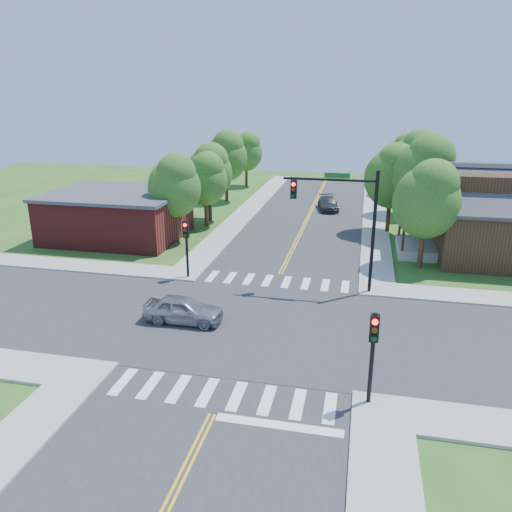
% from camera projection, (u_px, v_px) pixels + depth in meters
% --- Properties ---
extents(ground, '(100.00, 100.00, 0.00)m').
position_uv_depth(ground, '(256.00, 326.00, 25.27)').
color(ground, '#2A551A').
rests_on(ground, ground).
extents(road_ns, '(10.00, 90.00, 0.04)m').
position_uv_depth(road_ns, '(256.00, 325.00, 25.27)').
color(road_ns, '#2D2D30').
rests_on(road_ns, ground).
extents(road_ew, '(90.00, 10.00, 0.04)m').
position_uv_depth(road_ew, '(256.00, 325.00, 25.27)').
color(road_ew, '#2D2D30').
rests_on(road_ew, ground).
extents(intersection_patch, '(10.20, 10.20, 0.06)m').
position_uv_depth(intersection_patch, '(256.00, 326.00, 25.27)').
color(intersection_patch, '#2D2D30').
rests_on(intersection_patch, ground).
extents(sidewalk_ne, '(40.00, 40.00, 0.14)m').
position_uv_depth(sidewalk_ne, '(511.00, 251.00, 36.72)').
color(sidewalk_ne, '#9E9B93').
rests_on(sidewalk_ne, ground).
extents(sidewalk_nw, '(40.00, 40.00, 0.14)m').
position_uv_depth(sidewalk_nw, '(116.00, 227.00, 43.10)').
color(sidewalk_nw, '#9E9B93').
rests_on(sidewalk_nw, ground).
extents(crosswalk_north, '(8.85, 2.00, 0.01)m').
position_uv_depth(crosswalk_north, '(277.00, 281.00, 31.00)').
color(crosswalk_north, white).
rests_on(crosswalk_north, ground).
extents(crosswalk_south, '(8.85, 2.00, 0.01)m').
position_uv_depth(crosswalk_south, '(222.00, 394.00, 19.51)').
color(crosswalk_south, white).
rests_on(crosswalk_south, ground).
extents(centerline, '(0.30, 90.00, 0.01)m').
position_uv_depth(centerline, '(256.00, 325.00, 25.26)').
color(centerline, gold).
rests_on(centerline, ground).
extents(stop_bar, '(4.60, 0.45, 0.09)m').
position_uv_depth(stop_bar, '(279.00, 426.00, 17.73)').
color(stop_bar, white).
rests_on(stop_bar, ground).
extents(signal_mast_ne, '(5.30, 0.42, 7.20)m').
position_uv_depth(signal_mast_ne, '(344.00, 211.00, 28.13)').
color(signal_mast_ne, black).
rests_on(signal_mast_ne, ground).
extents(signal_pole_se, '(0.34, 0.42, 3.80)m').
position_uv_depth(signal_pole_se, '(373.00, 342.00, 18.09)').
color(signal_pole_se, black).
rests_on(signal_pole_se, ground).
extents(signal_pole_nw, '(0.34, 0.42, 3.80)m').
position_uv_depth(signal_pole_nw, '(186.00, 238.00, 30.73)').
color(signal_pole_nw, black).
rests_on(signal_pole_nw, ground).
extents(building_nw, '(10.40, 8.40, 3.73)m').
position_uv_depth(building_nw, '(117.00, 215.00, 39.77)').
color(building_nw, maroon).
rests_on(building_nw, ground).
extents(tree_e_a, '(4.30, 4.08, 7.30)m').
position_uv_depth(tree_e_a, '(428.00, 198.00, 31.99)').
color(tree_e_a, '#382314').
rests_on(tree_e_a, ground).
extents(tree_e_b, '(4.93, 4.68, 8.38)m').
position_uv_depth(tree_e_b, '(426.00, 171.00, 38.04)').
color(tree_e_b, '#382314').
rests_on(tree_e_b, ground).
extents(tree_e_c, '(4.75, 4.51, 8.07)m').
position_uv_depth(tree_e_c, '(416.00, 159.00, 45.82)').
color(tree_e_c, '#382314').
rests_on(tree_e_c, ground).
extents(tree_e_d, '(4.09, 3.88, 6.95)m').
position_uv_depth(tree_e_d, '(404.00, 155.00, 54.76)').
color(tree_e_d, '#382314').
rests_on(tree_e_d, ground).
extents(tree_w_a, '(4.08, 3.87, 6.93)m').
position_uv_depth(tree_w_a, '(175.00, 184.00, 37.89)').
color(tree_w_a, '#382314').
rests_on(tree_w_a, ground).
extents(tree_w_b, '(4.15, 3.94, 7.05)m').
position_uv_depth(tree_w_b, '(210.00, 170.00, 44.11)').
color(tree_w_b, '#382314').
rests_on(tree_w_b, ground).
extents(tree_w_c, '(4.44, 4.22, 7.54)m').
position_uv_depth(tree_w_c, '(227.00, 155.00, 51.93)').
color(tree_w_c, '#382314').
rests_on(tree_w_c, ground).
extents(tree_w_d, '(3.91, 3.72, 6.66)m').
position_uv_depth(tree_w_d, '(247.00, 150.00, 60.39)').
color(tree_w_d, '#382314').
rests_on(tree_w_d, ground).
extents(tree_house, '(4.38, 4.16, 7.44)m').
position_uv_depth(tree_house, '(393.00, 174.00, 40.14)').
color(tree_house, '#382314').
rests_on(tree_house, ground).
extents(tree_bldg, '(3.83, 3.64, 6.51)m').
position_uv_depth(tree_bldg, '(206.00, 178.00, 42.39)').
color(tree_bldg, '#382314').
rests_on(tree_bldg, ground).
extents(car_silver, '(1.69, 4.09, 1.39)m').
position_uv_depth(car_silver, '(183.00, 310.00, 25.41)').
color(car_silver, '#9EA0A5').
rests_on(car_silver, ground).
extents(car_dgrey, '(3.42, 4.97, 1.25)m').
position_uv_depth(car_dgrey, '(328.00, 204.00, 49.30)').
color(car_dgrey, '#2D3032').
rests_on(car_dgrey, ground).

